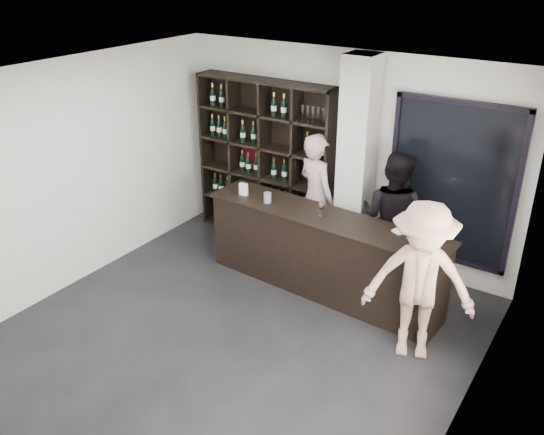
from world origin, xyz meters
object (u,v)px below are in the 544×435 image
Objects in this scene: tasting_counter at (323,254)px; customer at (420,282)px; wine_shelf at (265,162)px; taster_black at (392,218)px; taster_pink at (316,197)px.

customer is (1.45, -0.58, 0.37)m from tasting_counter.
wine_shelf is 1.33× the size of customer.
tasting_counter is 1.80× the size of taster_black.
taster_black is (1.14, -0.03, -0.01)m from taster_pink.
customer is (0.85, -1.32, 0.00)m from taster_black.
taster_pink reaches higher than taster_black.
tasting_counter is (1.50, -0.93, -0.67)m from wine_shelf.
wine_shelf is 1.34× the size of taster_black.
taster_pink reaches higher than tasting_counter.
wine_shelf reaches higher than customer.
tasting_counter is 1.02m from taster_black.
taster_black is at bearing -157.15° from taster_pink.
wine_shelf reaches higher than taster_black.
tasting_counter is at bearing -31.92° from wine_shelf.
wine_shelf reaches higher than taster_pink.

